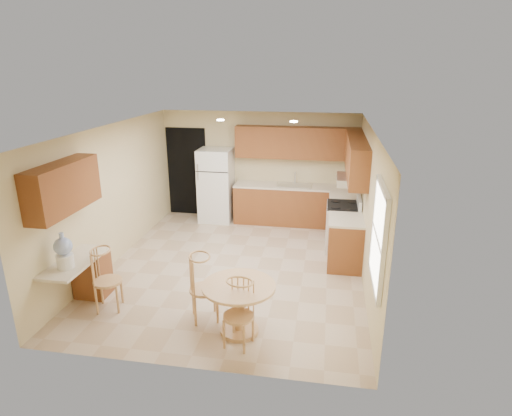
% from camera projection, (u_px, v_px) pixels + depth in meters
% --- Properties ---
extents(floor, '(5.50, 5.50, 0.00)m').
position_uv_depth(floor, '(235.00, 267.00, 7.75)').
color(floor, tan).
rests_on(floor, ground).
extents(ceiling, '(4.50, 5.50, 0.02)m').
position_uv_depth(ceiling, '(232.00, 129.00, 6.96)').
color(ceiling, white).
rests_on(ceiling, wall_back).
extents(wall_back, '(4.50, 0.02, 2.50)m').
position_uv_depth(wall_back, '(259.00, 166.00, 9.92)').
color(wall_back, beige).
rests_on(wall_back, floor).
extents(wall_front, '(4.50, 0.02, 2.50)m').
position_uv_depth(wall_front, '(180.00, 275.00, 4.78)').
color(wall_front, beige).
rests_on(wall_front, floor).
extents(wall_left, '(0.02, 5.50, 2.50)m').
position_uv_depth(wall_left, '(112.00, 195.00, 7.71)').
color(wall_left, beige).
rests_on(wall_left, floor).
extents(wall_right, '(0.02, 5.50, 2.50)m').
position_uv_depth(wall_right, '(368.00, 209.00, 7.00)').
color(wall_right, beige).
rests_on(wall_right, floor).
extents(doorway, '(0.90, 0.02, 2.10)m').
position_uv_depth(doorway, '(187.00, 172.00, 10.25)').
color(doorway, black).
rests_on(doorway, floor).
extents(base_cab_back, '(2.75, 0.60, 0.87)m').
position_uv_depth(base_cab_back, '(295.00, 205.00, 9.76)').
color(base_cab_back, brown).
rests_on(base_cab_back, floor).
extents(counter_back, '(2.75, 0.63, 0.04)m').
position_uv_depth(counter_back, '(295.00, 186.00, 9.62)').
color(counter_back, beige).
rests_on(counter_back, base_cab_back).
extents(base_cab_right_a, '(0.60, 0.59, 0.87)m').
position_uv_depth(base_cab_right_a, '(343.00, 217.00, 9.04)').
color(base_cab_right_a, brown).
rests_on(base_cab_right_a, floor).
extents(counter_right_a, '(0.63, 0.59, 0.04)m').
position_uv_depth(counter_right_a, '(345.00, 196.00, 8.89)').
color(counter_right_a, beige).
rests_on(counter_right_a, base_cab_right_a).
extents(base_cab_right_b, '(0.60, 0.80, 0.87)m').
position_uv_depth(base_cab_right_b, '(345.00, 244.00, 7.68)').
color(base_cab_right_b, brown).
rests_on(base_cab_right_b, floor).
extents(counter_right_b, '(0.63, 0.80, 0.04)m').
position_uv_depth(counter_right_b, '(347.00, 220.00, 7.53)').
color(counter_right_b, beige).
rests_on(counter_right_b, base_cab_right_b).
extents(upper_cab_back, '(2.75, 0.33, 0.70)m').
position_uv_depth(upper_cab_back, '(297.00, 143.00, 9.44)').
color(upper_cab_back, brown).
rests_on(upper_cab_back, wall_back).
extents(upper_cab_right, '(0.33, 2.42, 0.70)m').
position_uv_depth(upper_cab_right, '(356.00, 157.00, 7.96)').
color(upper_cab_right, brown).
rests_on(upper_cab_right, wall_right).
extents(upper_cab_left, '(0.33, 1.40, 0.70)m').
position_uv_depth(upper_cab_left, '(63.00, 187.00, 6.00)').
color(upper_cab_left, brown).
rests_on(upper_cab_left, wall_left).
extents(sink, '(0.78, 0.44, 0.01)m').
position_uv_depth(sink, '(294.00, 185.00, 9.62)').
color(sink, silver).
rests_on(sink, counter_back).
extents(range_hood, '(0.50, 0.76, 0.14)m').
position_uv_depth(range_hood, '(350.00, 180.00, 8.08)').
color(range_hood, silver).
rests_on(range_hood, upper_cab_right).
extents(desk_pedestal, '(0.48, 0.42, 0.72)m').
position_uv_depth(desk_pedestal, '(92.00, 274.00, 6.72)').
color(desk_pedestal, brown).
rests_on(desk_pedestal, floor).
extents(desk_top, '(0.50, 1.20, 0.04)m').
position_uv_depth(desk_top, '(75.00, 262.00, 6.24)').
color(desk_top, beige).
rests_on(desk_top, desk_pedestal).
extents(window, '(0.06, 1.12, 1.30)m').
position_uv_depth(window, '(379.00, 237.00, 5.19)').
color(window, white).
rests_on(window, wall_right).
extents(can_light_a, '(0.14, 0.14, 0.02)m').
position_uv_depth(can_light_a, '(221.00, 120.00, 8.16)').
color(can_light_a, white).
rests_on(can_light_a, ceiling).
extents(can_light_b, '(0.14, 0.14, 0.02)m').
position_uv_depth(can_light_b, '(294.00, 122.00, 7.94)').
color(can_light_b, white).
rests_on(can_light_b, ceiling).
extents(refrigerator, '(0.74, 0.73, 1.69)m').
position_uv_depth(refrigerator, '(216.00, 185.00, 9.88)').
color(refrigerator, white).
rests_on(refrigerator, floor).
extents(stove, '(0.65, 0.76, 1.09)m').
position_uv_depth(stove, '(343.00, 226.00, 8.40)').
color(stove, white).
rests_on(stove, floor).
extents(dining_table, '(0.98, 0.98, 0.73)m').
position_uv_depth(dining_table, '(239.00, 302.00, 5.72)').
color(dining_table, tan).
rests_on(dining_table, floor).
extents(chair_table_a, '(0.43, 0.56, 0.98)m').
position_uv_depth(chair_table_a, '(202.00, 284.00, 5.91)').
color(chair_table_a, tan).
rests_on(chair_table_a, floor).
extents(chair_table_b, '(0.40, 0.42, 0.90)m').
position_uv_depth(chair_table_b, '(237.00, 312.00, 5.35)').
color(chair_table_b, tan).
rests_on(chair_table_b, floor).
extents(chair_desk, '(0.42, 0.54, 0.95)m').
position_uv_depth(chair_desk, '(104.00, 276.00, 6.18)').
color(chair_desk, tan).
rests_on(chair_desk, floor).
extents(water_crock, '(0.25, 0.25, 0.52)m').
position_uv_depth(water_crock, '(64.00, 252.00, 5.95)').
color(water_crock, white).
rests_on(water_crock, desk_top).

